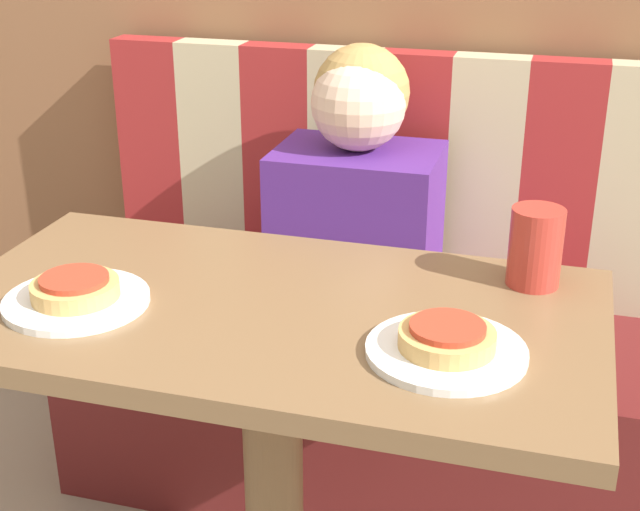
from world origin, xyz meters
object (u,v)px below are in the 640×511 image
at_px(person, 357,196).
at_px(drinking_cup, 535,247).
at_px(plate_left, 77,301).
at_px(pizza_left, 75,288).
at_px(plate_right, 446,351).
at_px(pizza_right, 447,337).

xyz_separation_m(person, drinking_cup, (0.39, -0.38, 0.08)).
bearing_deg(plate_left, pizza_left, -90.00).
xyz_separation_m(plate_left, drinking_cup, (0.67, 0.27, 0.06)).
bearing_deg(drinking_cup, plate_left, -158.08).
bearing_deg(drinking_cup, pizza_left, -158.08).
height_order(plate_right, pizza_left, pizza_left).
distance_m(pizza_left, pizza_right, 0.58).
height_order(plate_left, drinking_cup, drinking_cup).
bearing_deg(pizza_right, plate_right, 90.00).
distance_m(person, plate_right, 0.72).
height_order(plate_left, pizza_left, pizza_left).
xyz_separation_m(person, pizza_right, (0.29, -0.66, 0.04)).
height_order(person, plate_right, person).
bearing_deg(plate_right, person, 113.69).
bearing_deg(pizza_left, plate_right, 0.00).
bearing_deg(person, plate_left, -113.69).
bearing_deg(pizza_left, pizza_right, 0.00).
bearing_deg(pizza_left, drinking_cup, 21.92).
bearing_deg(pizza_right, drinking_cup, 69.93).
relative_size(plate_right, pizza_right, 1.67).
bearing_deg(person, drinking_cup, -44.79).
distance_m(plate_left, drinking_cup, 0.73).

